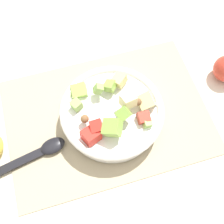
{
  "coord_description": "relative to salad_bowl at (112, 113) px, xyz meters",
  "views": [
    {
      "loc": [
        -0.07,
        -0.29,
        0.63
      ],
      "look_at": [
        0.01,
        -0.01,
        0.04
      ],
      "focal_mm": 46.69,
      "sensor_mm": 36.0,
      "label": 1
    }
  ],
  "objects": [
    {
      "name": "ground_plane",
      "position": [
        -0.01,
        0.01,
        -0.04
      ],
      "size": [
        2.4,
        2.4,
        0.0
      ],
      "primitive_type": "plane",
      "color": "silver"
    },
    {
      "name": "salad_bowl",
      "position": [
        0.0,
        0.0,
        0.0
      ],
      "size": [
        0.23,
        0.23,
        0.1
      ],
      "color": "white",
      "rests_on": "placemat"
    },
    {
      "name": "placemat",
      "position": [
        -0.01,
        0.01,
        -0.04
      ],
      "size": [
        0.47,
        0.33,
        0.01
      ],
      "primitive_type": "cube",
      "color": "tan",
      "rests_on": "ground_plane"
    },
    {
      "name": "serving_spoon",
      "position": [
        -0.18,
        -0.03,
        -0.03
      ],
      "size": [
        0.2,
        0.06,
        0.01
      ],
      "color": "black",
      "rests_on": "placemat"
    }
  ]
}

